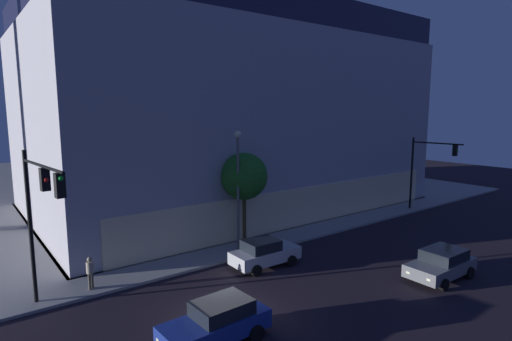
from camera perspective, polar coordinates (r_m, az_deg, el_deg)
name	(u,v)px	position (r m, az deg, el deg)	size (l,w,h in m)	color
ground_plane	(224,316)	(18.77, -4.55, -19.64)	(120.00, 120.00, 0.00)	black
sidewalk_corner	(53,190)	(50.73, -26.54, -2.43)	(80.00, 60.00, 0.15)	gray
modern_building	(226,112)	(38.85, -4.17, 8.13)	(33.92, 21.83, 17.45)	#4C4C51
traffic_light_near_corner	(40,203)	(18.84, -28.05, -4.00)	(0.71, 5.13, 6.98)	black
traffic_light_far_corner	(427,163)	(37.88, 22.84, 1.04)	(0.58, 4.29, 6.35)	black
street_lamp_sidewalk	(238,175)	(25.09, -2.54, -0.64)	(0.44, 0.44, 7.47)	slate
sidewalk_tree	(244,177)	(26.47, -1.67, -0.85)	(3.09, 3.09, 5.98)	#47371E
pedestrian_waiting	(90,270)	(21.94, -22.23, -12.80)	(0.36, 0.36, 1.63)	#4C473D
car_blue	(217,322)	(16.55, -5.51, -20.43)	(4.28, 2.07, 1.64)	navy
car_silver	(264,253)	(23.58, 1.17, -11.47)	(4.05, 2.02, 1.60)	#B7BABF
car_grey	(441,264)	(24.14, 24.54, -11.80)	(4.14, 2.16, 1.54)	slate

